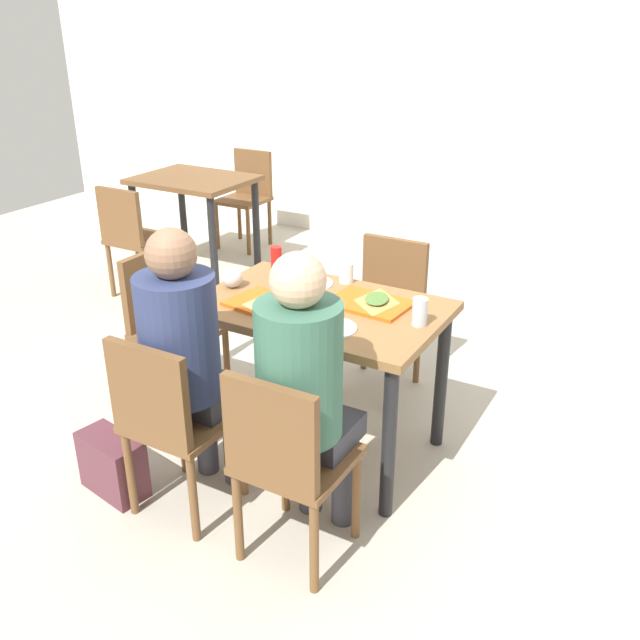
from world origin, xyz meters
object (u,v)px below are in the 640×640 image
(chair_left_end, at_px, (166,317))
(pizza_slice_a, at_px, (267,303))
(chair_near_left, at_px, (168,416))
(person_in_brown_jacket, at_px, (304,382))
(foil_bundle, at_px, (232,277))
(plastic_cup_a, at_px, (346,273))
(chair_far_side, at_px, (386,304))
(handbag, at_px, (113,464))
(tray_red_near, at_px, (269,304))
(person_in_red, at_px, (186,348))
(main_table, at_px, (320,327))
(paper_plate_center, at_px, (310,283))
(background_table, at_px, (194,193))
(soda_can, at_px, (420,312))
(plastic_cup_b, at_px, (289,321))
(background_chair_far, at_px, (248,191))
(paper_plate_near_edge, at_px, (331,328))
(background_chair_near, at_px, (132,234))
(condiment_bottle, at_px, (276,262))
(tray_red_far, at_px, (369,303))
(chair_near_right, at_px, (286,457))
(pizza_slice_b, at_px, (377,300))

(chair_left_end, height_order, pizza_slice_a, chair_left_end)
(chair_near_left, distance_m, chair_left_end, 1.00)
(person_in_brown_jacket, xyz_separation_m, foil_bundle, (-0.76, 0.59, 0.08))
(pizza_slice_a, bearing_deg, plastic_cup_a, 70.35)
(chair_far_side, height_order, handbag, chair_far_side)
(chair_far_side, distance_m, tray_red_near, 0.94)
(person_in_red, bearing_deg, handbag, -155.97)
(main_table, xyz_separation_m, foil_bundle, (-0.48, -0.02, 0.16))
(paper_plate_center, bearing_deg, background_table, 142.07)
(soda_can, bearing_deg, pizza_slice_a, -166.13)
(chair_far_side, bearing_deg, person_in_brown_jacket, -78.37)
(person_in_brown_jacket, xyz_separation_m, pizza_slice_a, (-0.47, 0.46, 0.05))
(plastic_cup_a, xyz_separation_m, plastic_cup_b, (0.06, -0.62, 0.00))
(background_chair_far, bearing_deg, background_table, -90.00)
(chair_far_side, bearing_deg, foil_bundle, -121.77)
(paper_plate_near_edge, relative_size, background_chair_near, 0.26)
(chair_left_end, height_order, handbag, chair_left_end)
(plastic_cup_a, bearing_deg, condiment_bottle, -161.90)
(paper_plate_center, height_order, soda_can, soda_can)
(pizza_slice_a, distance_m, plastic_cup_a, 0.49)
(tray_red_far, distance_m, soda_can, 0.30)
(tray_red_far, height_order, plastic_cup_b, plastic_cup_b)
(chair_far_side, distance_m, foil_bundle, 0.96)
(chair_left_end, bearing_deg, chair_near_right, -31.50)
(chair_near_right, relative_size, pizza_slice_b, 3.07)
(pizza_slice_b, xyz_separation_m, background_table, (-2.38, 1.62, -0.16))
(person_in_brown_jacket, distance_m, foil_bundle, 0.96)
(plastic_cup_b, xyz_separation_m, background_table, (-2.18, 2.06, -0.18))
(paper_plate_near_edge, relative_size, handbag, 0.69)
(handbag, bearing_deg, condiment_bottle, 74.62)
(tray_red_near, bearing_deg, handbag, -124.23)
(chair_left_end, distance_m, person_in_brown_jacket, 1.39)
(person_in_red, bearing_deg, person_in_brown_jacket, 0.00)
(paper_plate_center, bearing_deg, chair_left_end, -165.46)
(tray_red_far, bearing_deg, person_in_brown_jacket, -83.35)
(chair_near_left, relative_size, plastic_cup_a, 8.44)
(pizza_slice_b, xyz_separation_m, background_chair_near, (-2.38, 0.89, -0.30))
(paper_plate_near_edge, distance_m, soda_can, 0.38)
(soda_can, xyz_separation_m, foil_bundle, (-0.95, -0.04, -0.01))
(paper_plate_near_edge, xyz_separation_m, pizza_slice_a, (-0.36, 0.05, 0.02))
(paper_plate_near_edge, distance_m, plastic_cup_a, 0.55)
(person_in_brown_jacket, distance_m, background_chair_near, 2.94)
(condiment_bottle, bearing_deg, paper_plate_near_edge, -37.12)
(main_table, relative_size, chair_near_right, 1.33)
(person_in_red, relative_size, condiment_bottle, 7.84)
(chair_near_left, relative_size, tray_red_near, 2.34)
(plastic_cup_a, relative_size, soda_can, 0.82)
(chair_near_right, bearing_deg, foil_bundle, 135.92)
(person_in_brown_jacket, relative_size, paper_plate_center, 5.70)
(tray_red_near, bearing_deg, chair_near_right, -52.59)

